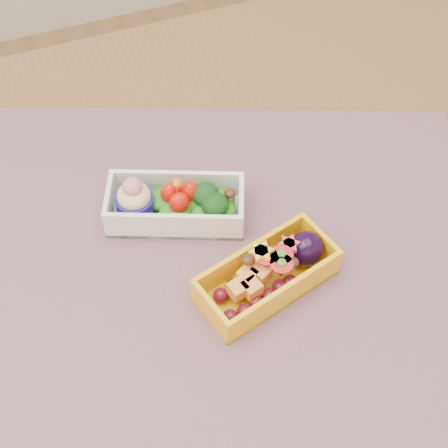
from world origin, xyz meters
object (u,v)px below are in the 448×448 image
object	(u,v)px
bento_white	(175,204)
bento_yellow	(270,274)
table	(211,286)
placemat	(219,250)

from	to	relation	value
bento_white	bento_yellow	bearing A→B (deg)	-40.57
table	bento_white	distance (m)	0.13
placemat	bento_white	size ratio (longest dim) A/B	3.48
bento_yellow	table	bearing A→B (deg)	99.39
table	bento_yellow	world-z (taller)	bento_yellow
table	bento_white	size ratio (longest dim) A/B	7.24
placemat	table	bearing A→B (deg)	101.35
placemat	bento_yellow	bearing A→B (deg)	-61.82
table	bento_white	xyz separation A→B (m)	(-0.03, 0.04, 0.12)
bento_yellow	bento_white	bearing A→B (deg)	101.98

